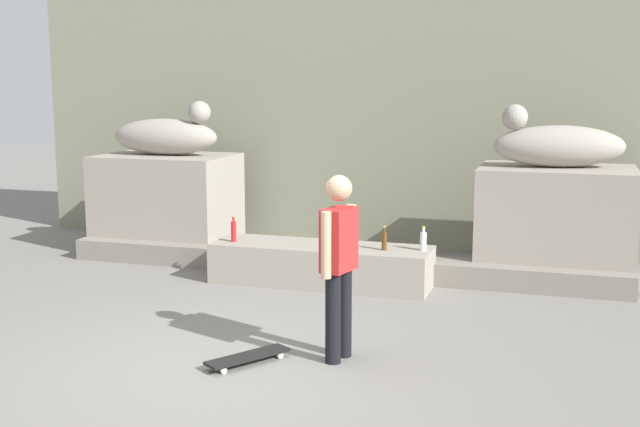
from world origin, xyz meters
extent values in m
plane|color=slate|center=(0.00, 0.00, 0.00)|extent=(40.00, 40.00, 0.00)
cube|color=gray|center=(0.00, 5.71, 3.07)|extent=(10.74, 0.60, 6.13)
cube|color=gray|center=(-2.71, 4.28, 0.70)|extent=(1.88, 1.32, 1.40)
cube|color=gray|center=(2.71, 4.28, 0.70)|extent=(1.88, 1.32, 1.40)
ellipsoid|color=gray|center=(-2.71, 4.28, 1.66)|extent=(1.60, 0.57, 0.52)
sphere|color=gray|center=(-2.16, 4.28, 2.02)|extent=(0.32, 0.32, 0.32)
ellipsoid|color=gray|center=(2.71, 4.28, 1.66)|extent=(1.67, 0.84, 0.52)
sphere|color=gray|center=(2.17, 4.18, 2.02)|extent=(0.32, 0.32, 0.32)
cube|color=gray|center=(0.00, 3.10, 0.24)|extent=(2.69, 0.79, 0.49)
cylinder|color=black|center=(0.92, 0.48, 0.41)|extent=(0.14, 0.14, 0.82)
cylinder|color=black|center=(0.97, 0.68, 0.41)|extent=(0.14, 0.14, 0.82)
cube|color=#B22626|center=(0.94, 0.58, 1.10)|extent=(0.28, 0.40, 0.56)
sphere|color=tan|center=(0.94, 0.58, 1.55)|extent=(0.23, 0.23, 0.23)
cylinder|color=tan|center=(0.89, 0.36, 1.09)|extent=(0.09, 0.09, 0.58)
cylinder|color=tan|center=(0.99, 0.80, 1.09)|extent=(0.09, 0.09, 0.58)
cube|color=black|center=(0.21, 0.23, 0.07)|extent=(0.61, 0.78, 0.02)
cylinder|color=white|center=(0.32, 0.52, 0.03)|extent=(0.06, 0.06, 0.06)
cylinder|color=white|center=(0.43, 0.44, 0.03)|extent=(0.06, 0.06, 0.06)
cylinder|color=white|center=(-0.02, 0.02, 0.03)|extent=(0.06, 0.06, 0.06)
cylinder|color=white|center=(0.10, -0.06, 0.03)|extent=(0.06, 0.06, 0.06)
cylinder|color=#593314|center=(0.80, 3.04, 0.60)|extent=(0.06, 0.06, 0.22)
cylinder|color=#593314|center=(0.80, 3.04, 0.73)|extent=(0.03, 0.03, 0.06)
cylinder|color=yellow|center=(0.80, 3.04, 0.77)|extent=(0.03, 0.03, 0.01)
cylinder|color=silver|center=(1.24, 3.16, 0.60)|extent=(0.08, 0.08, 0.21)
cylinder|color=silver|center=(1.24, 3.16, 0.73)|extent=(0.03, 0.03, 0.06)
cylinder|color=yellow|center=(1.24, 3.16, 0.77)|extent=(0.04, 0.04, 0.01)
cylinder|color=red|center=(-1.10, 2.97, 0.62)|extent=(0.06, 0.06, 0.26)
cylinder|color=red|center=(-1.10, 2.97, 0.77)|extent=(0.03, 0.03, 0.06)
cylinder|color=yellow|center=(-1.10, 2.97, 0.81)|extent=(0.03, 0.03, 0.01)
cube|color=gray|center=(0.00, 3.60, 0.14)|extent=(7.31, 0.50, 0.28)
camera|label=1|loc=(2.84, -6.07, 2.50)|focal=45.12mm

